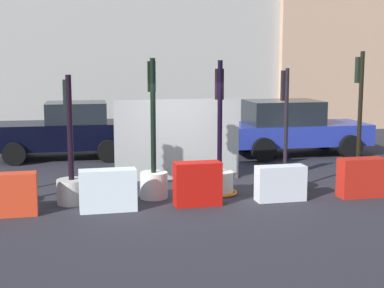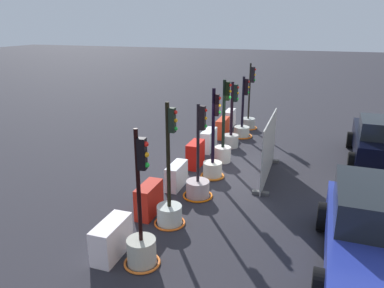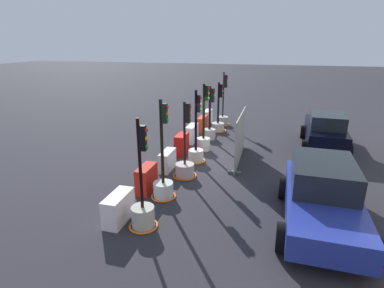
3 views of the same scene
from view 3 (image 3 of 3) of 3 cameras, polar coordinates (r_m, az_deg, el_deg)
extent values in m
plane|color=#27262D|center=(13.54, 1.72, -2.21)|extent=(120.00, 120.00, 0.00)
cylinder|color=#A8AEAA|center=(18.74, 5.69, 4.35)|extent=(0.68, 0.68, 0.49)
cylinder|color=black|center=(18.42, 5.84, 9.09)|extent=(0.08, 0.08, 2.64)
cube|color=black|center=(18.31, 6.30, 11.51)|extent=(0.18, 0.18, 0.73)
sphere|color=red|center=(18.29, 6.62, 12.26)|extent=(0.10, 0.10, 0.10)
sphere|color=orange|center=(18.32, 6.59, 11.50)|extent=(0.10, 0.10, 0.10)
sphere|color=green|center=(18.35, 6.56, 10.75)|extent=(0.10, 0.10, 0.10)
torus|color=orange|center=(18.79, 5.67, 3.71)|extent=(0.90, 0.90, 0.05)
cylinder|color=beige|center=(17.31, 4.81, 3.16)|extent=(0.69, 0.69, 0.46)
cylinder|color=black|center=(17.01, 4.93, 7.58)|extent=(0.11, 0.11, 2.26)
cube|color=black|center=(16.87, 5.42, 9.81)|extent=(0.16, 0.15, 0.70)
sphere|color=red|center=(16.82, 5.75, 10.58)|extent=(0.10, 0.10, 0.10)
sphere|color=orange|center=(16.85, 5.72, 9.79)|extent=(0.10, 0.10, 0.10)
sphere|color=green|center=(16.89, 5.70, 9.01)|extent=(0.10, 0.10, 0.10)
torus|color=orange|center=(17.37, 4.79, 2.54)|extent=(0.97, 0.97, 0.07)
cylinder|color=#B6B2AB|center=(15.84, 3.24, 1.86)|extent=(0.63, 0.63, 0.52)
cylinder|color=black|center=(15.51, 3.33, 6.66)|extent=(0.12, 0.12, 2.19)
cube|color=black|center=(15.40, 3.86, 9.01)|extent=(0.18, 0.17, 0.69)
sphere|color=red|center=(15.37, 4.20, 9.85)|extent=(0.10, 0.10, 0.10)
sphere|color=orange|center=(15.40, 4.18, 9.00)|extent=(0.10, 0.10, 0.10)
sphere|color=green|center=(15.44, 4.16, 8.17)|extent=(0.10, 0.10, 0.10)
cylinder|color=silver|center=(14.18, 2.13, -0.02)|extent=(0.60, 0.60, 0.57)
cylinder|color=black|center=(13.77, 2.20, 6.00)|extent=(0.11, 0.11, 2.47)
cube|color=black|center=(13.60, 2.75, 9.43)|extent=(0.17, 0.13, 0.65)
sphere|color=red|center=(13.55, 3.10, 10.32)|extent=(0.11, 0.11, 0.11)
sphere|color=orange|center=(13.58, 3.08, 9.42)|extent=(0.11, 0.11, 0.11)
sphere|color=green|center=(13.62, 3.07, 8.51)|extent=(0.11, 0.11, 0.11)
cylinder|color=silver|center=(12.81, 0.71, -2.19)|extent=(0.63, 0.63, 0.52)
cylinder|color=black|center=(12.36, 0.74, 4.32)|extent=(0.11, 0.11, 2.48)
cube|color=black|center=(12.17, 1.26, 7.52)|extent=(0.18, 0.14, 0.68)
sphere|color=red|center=(12.10, 1.62, 8.55)|extent=(0.11, 0.11, 0.11)
sphere|color=orange|center=(12.14, 1.61, 7.49)|extent=(0.11, 0.11, 0.11)
sphere|color=green|center=(12.18, 1.60, 6.44)|extent=(0.11, 0.11, 0.11)
torus|color=orange|center=(12.89, 0.70, -3.11)|extent=(0.81, 0.81, 0.07)
cylinder|color=#BBA8A9|center=(11.42, -1.34, -4.89)|extent=(0.69, 0.69, 0.50)
cylinder|color=black|center=(10.94, -1.40, 1.90)|extent=(0.09, 0.09, 2.32)
cube|color=black|center=(10.73, -0.78, 5.78)|extent=(0.16, 0.17, 0.68)
sphere|color=red|center=(10.66, -0.30, 6.95)|extent=(0.09, 0.09, 0.09)
sphere|color=orange|center=(10.71, -0.30, 5.76)|extent=(0.09, 0.09, 0.09)
sphere|color=green|center=(10.76, -0.30, 4.57)|extent=(0.09, 0.09, 0.09)
torus|color=orange|center=(11.51, -1.33, -5.89)|extent=(0.90, 0.90, 0.05)
cylinder|color=silver|center=(10.00, -5.34, -8.47)|extent=(0.64, 0.64, 0.51)
cylinder|color=black|center=(9.39, -5.63, 0.25)|extent=(0.10, 0.10, 2.68)
cube|color=black|center=(9.11, -5.09, 5.68)|extent=(0.15, 0.15, 0.59)
sphere|color=red|center=(9.05, -4.62, 6.87)|extent=(0.10, 0.10, 0.10)
sphere|color=orange|center=(9.09, -4.58, 5.65)|extent=(0.10, 0.10, 0.10)
sphere|color=green|center=(9.13, -4.55, 4.44)|extent=(0.10, 0.10, 0.10)
torus|color=orange|center=(10.11, -5.31, -9.62)|extent=(0.81, 0.81, 0.05)
cylinder|color=#B4B4A6|center=(8.57, -9.09, -13.25)|extent=(0.63, 0.63, 0.60)
cylinder|color=black|center=(7.89, -9.64, -3.83)|extent=(0.09, 0.09, 2.43)
cube|color=black|center=(7.58, -9.14, 1.08)|extent=(0.18, 0.18, 0.64)
sphere|color=red|center=(7.48, -8.59, 2.56)|extent=(0.11, 0.11, 0.11)
sphere|color=orange|center=(7.54, -8.52, 1.00)|extent=(0.11, 0.11, 0.11)
sphere|color=green|center=(7.60, -8.44, -0.53)|extent=(0.11, 0.11, 0.11)
torus|color=orange|center=(8.71, -9.00, -14.76)|extent=(0.80, 0.80, 0.06)
cube|color=white|center=(18.81, 2.95, 5.01)|extent=(1.10, 0.38, 0.84)
cube|color=red|center=(17.12, 1.94, 3.70)|extent=(1.16, 0.38, 0.84)
cube|color=white|center=(15.31, -0.03, 1.94)|extent=(1.13, 0.39, 0.85)
cube|color=#B9110B|center=(13.60, -1.94, -0.08)|extent=(0.97, 0.41, 0.91)
cube|color=silver|center=(12.00, -4.59, -3.09)|extent=(1.07, 0.38, 0.76)
cube|color=#B31D12|center=(10.42, -8.47, -6.38)|extent=(1.01, 0.41, 0.86)
cube|color=white|center=(8.90, -13.50, -11.50)|extent=(1.13, 0.47, 0.81)
cube|color=black|center=(15.74, 23.43, 1.93)|extent=(4.35, 1.82, 0.76)
cube|color=black|center=(15.17, 23.88, 3.99)|extent=(1.84, 1.51, 0.61)
cylinder|color=black|center=(17.04, 20.00, 2.19)|extent=(0.67, 0.31, 0.66)
cylinder|color=black|center=(17.22, 25.79, 1.60)|extent=(0.67, 0.31, 0.66)
cylinder|color=black|center=(14.50, 20.24, -0.58)|extent=(0.67, 0.31, 0.66)
cylinder|color=black|center=(14.71, 27.03, -1.23)|extent=(0.67, 0.31, 0.66)
cube|color=#223196|center=(9.01, 22.97, -10.18)|extent=(4.46, 1.92, 0.63)
cube|color=black|center=(9.13, 23.23, -5.13)|extent=(2.27, 1.65, 0.72)
cylinder|color=black|center=(8.21, 30.62, -16.97)|extent=(0.72, 0.30, 0.72)
cylinder|color=black|center=(7.90, 16.39, -16.32)|extent=(0.72, 0.30, 0.72)
cylinder|color=black|center=(10.53, 27.32, -8.55)|extent=(0.72, 0.30, 0.72)
cylinder|color=black|center=(10.29, 16.65, -7.77)|extent=(0.72, 0.30, 0.72)
cube|color=#A1A3A1|center=(12.84, 8.95, 1.17)|extent=(3.17, 0.04, 2.02)
cube|color=#4C4C4C|center=(14.48, 9.43, -0.85)|extent=(0.16, 0.50, 0.10)
cube|color=#4C4C4C|center=(11.83, 7.90, -5.26)|extent=(0.16, 0.50, 0.10)
camera|label=1|loc=(21.40, -30.65, 11.50)|focal=53.66mm
camera|label=2|loc=(0.60, 18.00, 35.79)|focal=34.49mm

